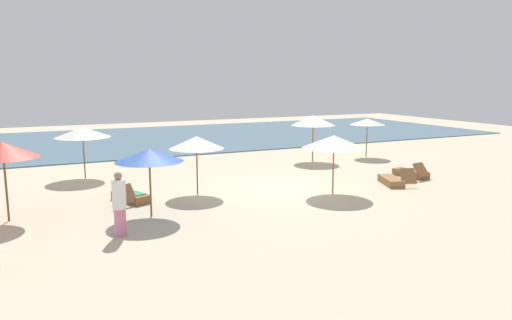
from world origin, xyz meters
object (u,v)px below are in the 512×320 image
Objects in this scene: umbrella_3 at (313,120)px; lounger_1 at (130,197)px; umbrella_0 at (3,150)px; umbrella_2 at (83,132)px; umbrella_6 at (197,143)px; lounger_0 at (412,173)px; umbrella_4 at (334,142)px; umbrella_1 at (367,122)px; umbrella_5 at (149,155)px; person_0 at (119,204)px; lounger_2 at (393,180)px.

lounger_1 is (-9.92, -4.22, -1.89)m from umbrella_3.
umbrella_0 is 1.04× the size of umbrella_2.
umbrella_6 is 1.20× the size of lounger_1.
lounger_1 is at bearing -178.45° from umbrella_6.
umbrella_0 reaches higher than lounger_0.
umbrella_6 is (-7.52, -4.15, -0.18)m from umbrella_3.
umbrella_4 is at bearing -116.31° from umbrella_3.
umbrella_4 is 4.90m from umbrella_6.
umbrella_1 is 3.35m from umbrella_3.
umbrella_0 is at bearing -172.69° from umbrella_6.
umbrella_5 is (3.89, -1.32, -0.23)m from umbrella_0.
person_0 is (2.72, -2.78, -1.23)m from umbrella_0.
umbrella_2 is at bearing 155.39° from lounger_0.
lounger_0 is (1.66, -5.20, -1.90)m from umbrella_3.
umbrella_6 is at bearing 166.04° from lounger_2.
umbrella_5 reaches higher than lounger_1.
umbrella_6 is (-4.44, 2.07, -0.02)m from umbrella_4.
umbrella_0 is 4.11m from umbrella_5.
lounger_0 is at bearing 5.32° from umbrella_5.
person_0 is (-7.79, -1.49, -1.03)m from umbrella_4.
umbrella_5 is 2.66m from lounger_1.
umbrella_0 reaches higher than umbrella_5.
umbrella_1 is 0.90× the size of umbrella_4.
umbrella_3 is 1.32× the size of lounger_1.
umbrella_1 is at bearing 20.66° from umbrella_6.
umbrella_4 is (10.51, -1.29, -0.20)m from umbrella_0.
person_0 reaches higher than lounger_2.
umbrella_0 is 4.20m from lounger_1.
umbrella_5 is 11.54m from lounger_0.
umbrella_1 is 14.21m from umbrella_2.
umbrella_0 reaches higher than person_0.
umbrella_6 is 9.40m from lounger_0.
lounger_1 is (-2.41, -0.07, -1.71)m from umbrella_6.
umbrella_5 is 1.19× the size of person_0.
lounger_2 is at bearing 1.53° from umbrella_5.
umbrella_3 is 13.38m from person_0.
lounger_0 is 1.00× the size of lounger_1.
umbrella_1 is 0.98× the size of umbrella_5.
umbrella_4 is 1.07× the size of umbrella_6.
umbrella_0 is at bearing 172.98° from umbrella_4.
lounger_0 is (4.74, 1.03, -1.73)m from umbrella_4.
person_0 is at bearing -168.65° from lounger_0.
umbrella_5 reaches higher than umbrella_1.
umbrella_5 is at bearing -18.82° from umbrella_0.
lounger_1 is at bearing -156.99° from umbrella_3.
umbrella_6 is (2.19, 2.10, 0.01)m from umbrella_5.
lounger_0 is (12.53, -5.74, -1.77)m from umbrella_2.
person_0 is at bearing -105.16° from lounger_1.
umbrella_0 reaches higher than umbrella_4.
umbrella_6 is at bearing -159.34° from umbrella_1.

